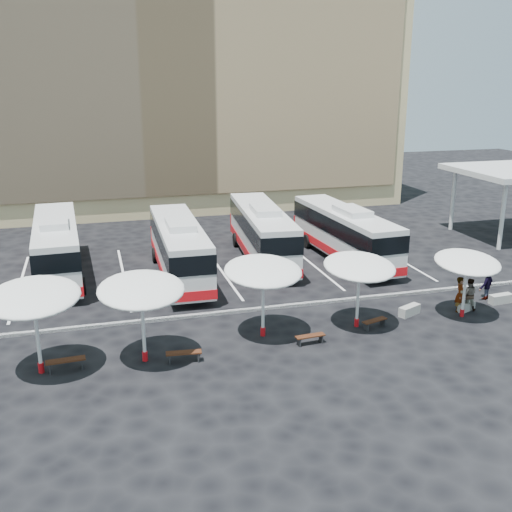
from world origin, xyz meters
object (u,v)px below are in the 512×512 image
object	(u,v)px
sunshade_2	(263,271)
wood_bench_1	(184,354)
conc_bench_0	(410,310)
passenger_0	(460,294)
passenger_3	(486,283)
passenger_1	(469,294)
bus_1	(179,247)
wood_bench_2	(310,337)
conc_bench_2	(501,299)
bus_3	(344,232)
sunshade_3	(359,267)
sunshade_0	(33,297)
wood_bench_0	(66,362)
conc_bench_1	(466,307)
wood_bench_3	(375,322)
sunshade_1	(141,290)
sunshade_4	(467,263)
bus_2	(262,231)
bus_0	(57,245)

from	to	relation	value
sunshade_2	wood_bench_1	world-z (taller)	sunshade_2
conc_bench_0	passenger_0	distance (m)	2.83
passenger_3	passenger_1	bearing A→B (deg)	5.71
bus_1	wood_bench_2	bearing A→B (deg)	-67.87
conc_bench_2	sunshade_2	bearing A→B (deg)	-177.42
bus_3	wood_bench_2	xyz separation A→B (m)	(-6.84, -11.88, -1.56)
passenger_1	sunshade_3	bearing A→B (deg)	32.45
bus_1	conc_bench_0	size ratio (longest dim) A/B	8.98
sunshade_2	sunshade_0	bearing A→B (deg)	-173.94
wood_bench_0	conc_bench_1	distance (m)	20.02
sunshade_2	passenger_0	size ratio (longest dim) A/B	2.03
bus_1	sunshade_3	size ratio (longest dim) A/B	3.19
wood_bench_3	passenger_1	bearing A→B (deg)	7.78
wood_bench_0	passenger_0	bearing A→B (deg)	3.84
wood_bench_0	conc_bench_1	bearing A→B (deg)	3.66
sunshade_1	passenger_0	world-z (taller)	sunshade_1
passenger_0	passenger_1	size ratio (longest dim) A/B	1.08
bus_3	conc_bench_0	world-z (taller)	bus_3
conc_bench_2	sunshade_4	bearing A→B (deg)	-160.82
wood_bench_0	conc_bench_1	xyz separation A→B (m)	(19.98, 1.28, -0.16)
bus_1	passenger_3	distance (m)	17.68
bus_3	bus_1	bearing A→B (deg)	-179.55
wood_bench_1	sunshade_1	bearing A→B (deg)	160.32
sunshade_4	passenger_0	world-z (taller)	sunshade_4
wood_bench_3	passenger_0	size ratio (longest dim) A/B	0.75
sunshade_0	conc_bench_0	bearing A→B (deg)	4.76
conc_bench_2	passenger_0	world-z (taller)	passenger_0
sunshade_0	passenger_0	size ratio (longest dim) A/B	2.13
bus_2	sunshade_2	world-z (taller)	bus_2
bus_3	wood_bench_3	bearing A→B (deg)	-109.13
bus_0	conc_bench_0	bearing A→B (deg)	-35.74
passenger_1	passenger_0	bearing A→B (deg)	30.92
sunshade_0	passenger_3	bearing A→B (deg)	6.04
passenger_0	passenger_3	xyz separation A→B (m)	(2.42, 1.20, -0.01)
bus_2	wood_bench_2	world-z (taller)	bus_2
bus_1	conc_bench_2	distance (m)	18.49
bus_2	sunshade_0	distance (m)	18.59
sunshade_1	wood_bench_0	bearing A→B (deg)	-179.93
wood_bench_1	conc_bench_2	distance (m)	17.74
bus_0	conc_bench_2	world-z (taller)	bus_0
passenger_0	conc_bench_2	bearing A→B (deg)	-36.78
bus_2	wood_bench_0	xyz separation A→B (m)	(-12.28, -13.02, -1.56)
sunshade_4	wood_bench_0	distance (m)	19.50
wood_bench_2	passenger_0	xyz separation A→B (m)	(8.88, 1.65, 0.61)
wood_bench_1	wood_bench_3	size ratio (longest dim) A/B	1.11
bus_1	conc_bench_1	xyz separation A→B (m)	(13.53, -9.59, -1.68)
sunshade_0	conc_bench_2	bearing A→B (deg)	4.05
bus_3	wood_bench_3	xyz separation A→B (m)	(-3.17, -11.00, -1.57)
sunshade_2	wood_bench_3	world-z (taller)	sunshade_2
bus_2	sunshade_0	world-z (taller)	sunshade_0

